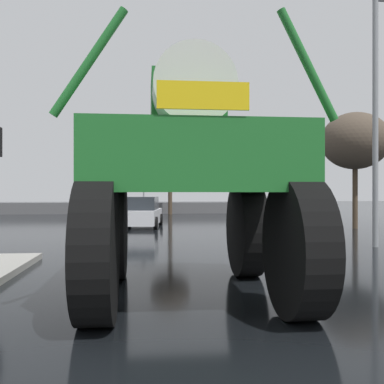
% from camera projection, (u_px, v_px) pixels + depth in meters
% --- Properties ---
extents(ground_plane, '(120.00, 120.00, 0.00)m').
position_uv_depth(ground_plane, '(155.00, 232.00, 19.45)').
color(ground_plane, black).
extents(oversize_sprayer, '(3.87, 5.18, 4.27)m').
position_uv_depth(oversize_sprayer, '(188.00, 177.00, 7.66)').
color(oversize_sprayer, black).
rests_on(oversize_sprayer, ground).
extents(sedan_ahead, '(2.28, 4.28, 1.52)m').
position_uv_depth(sedan_ahead, '(141.00, 213.00, 22.25)').
color(sedan_ahead, silver).
rests_on(sedan_ahead, ground).
extents(traffic_signal_near_right, '(0.24, 0.54, 3.29)m').
position_uv_depth(traffic_signal_near_right, '(302.00, 171.00, 13.58)').
color(traffic_signal_near_right, gray).
rests_on(traffic_signal_near_right, ground).
extents(traffic_signal_far_left, '(0.24, 0.55, 3.54)m').
position_uv_depth(traffic_signal_far_left, '(144.00, 180.00, 32.10)').
color(traffic_signal_far_left, gray).
rests_on(traffic_signal_far_left, ground).
extents(streetlight_near_right, '(2.00, 0.24, 8.08)m').
position_uv_depth(streetlight_near_right, '(380.00, 107.00, 14.30)').
color(streetlight_near_right, gray).
rests_on(streetlight_near_right, ground).
extents(bare_tree_right, '(3.22, 3.22, 5.60)m').
position_uv_depth(bare_tree_right, '(355.00, 141.00, 21.46)').
color(bare_tree_right, '#473828').
rests_on(bare_tree_right, ground).
extents(bare_tree_far_center, '(3.13, 3.13, 7.40)m').
position_uv_depth(bare_tree_far_center, '(170.00, 137.00, 34.75)').
color(bare_tree_far_center, '#473828').
rests_on(bare_tree_far_center, ground).
extents(roadside_barrier, '(28.05, 0.24, 0.90)m').
position_uv_depth(roadside_barrier, '(151.00, 208.00, 35.77)').
color(roadside_barrier, '#59595B').
rests_on(roadside_barrier, ground).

